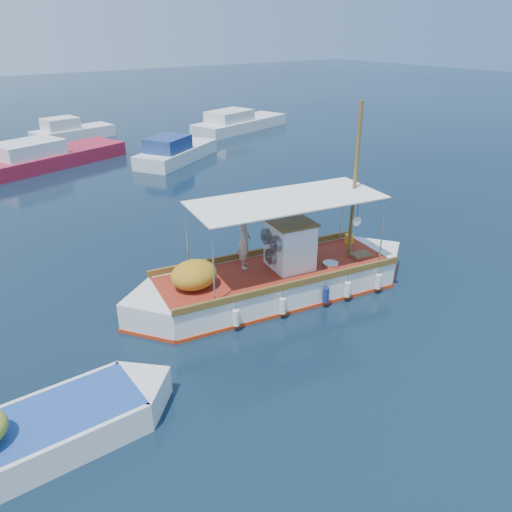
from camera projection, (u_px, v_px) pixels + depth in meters
ground at (275, 298)px, 15.13m from camera, size 160.00×160.00×0.00m
fishing_caique at (274, 280)px, 15.08m from camera, size 9.33×3.74×5.78m
dinghy at (20, 444)px, 9.44m from camera, size 6.28×1.79×1.53m
bg_boat_n at (47, 158)px, 28.84m from camera, size 9.05×5.21×1.80m
bg_boat_ne at (175, 153)px, 29.83m from camera, size 6.39×5.03×1.80m
bg_boat_e at (238, 124)px, 38.62m from camera, size 8.87×4.76×1.80m
bg_boat_far_n at (71, 133)px, 35.41m from camera, size 5.85×2.90×1.80m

